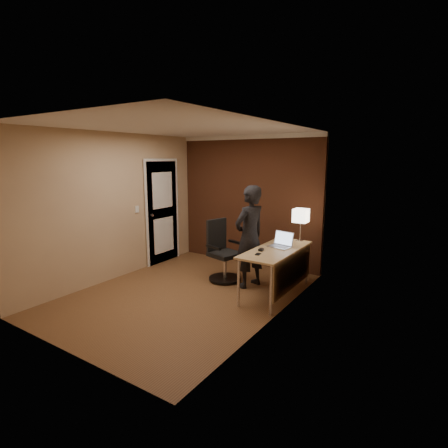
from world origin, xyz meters
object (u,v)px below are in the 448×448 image
(phone, at_px, (258,254))
(office_chair, at_px, (222,254))
(mouse, at_px, (261,250))
(desk, at_px, (281,258))
(desk_lamp, at_px, (301,216))
(person, at_px, (250,237))
(laptop, at_px, (282,243))

(phone, xyz_separation_m, office_chair, (-0.96, 0.55, -0.28))
(mouse, bearing_deg, desk, 39.48)
(desk_lamp, distance_m, phone, 1.19)
(desk_lamp, bearing_deg, office_chair, -155.04)
(mouse, relative_size, person, 0.06)
(office_chair, bearing_deg, desk_lamp, 24.96)
(phone, distance_m, person, 0.69)
(phone, distance_m, office_chair, 1.15)
(desk_lamp, height_order, office_chair, desk_lamp)
(desk, relative_size, laptop, 4.05)
(phone, bearing_deg, person, 118.89)
(desk, distance_m, mouse, 0.34)
(laptop, relative_size, person, 0.22)
(desk, distance_m, laptop, 0.25)
(phone, bearing_deg, desk, 59.61)
(person, bearing_deg, desk, 95.04)
(office_chair, distance_m, person, 0.65)
(laptop, bearing_deg, office_chair, -178.19)
(laptop, xyz_separation_m, phone, (-0.10, -0.59, -0.06))
(office_chair, bearing_deg, desk, -6.17)
(phone, height_order, office_chair, office_chair)
(laptop, relative_size, office_chair, 0.36)
(person, bearing_deg, desk_lamp, 146.52)
(office_chair, bearing_deg, laptop, 1.81)
(laptop, relative_size, phone, 3.22)
(desk_lamp, xyz_separation_m, person, (-0.63, -0.56, -0.32))
(desk, bearing_deg, laptop, 110.72)
(desk, height_order, office_chair, office_chair)
(mouse, xyz_separation_m, phone, (0.05, -0.20, -0.01))
(person, bearing_deg, mouse, 63.59)
(person, bearing_deg, laptop, 110.52)
(desk_lamp, xyz_separation_m, office_chair, (-1.17, -0.54, -0.70))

